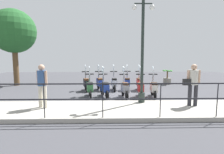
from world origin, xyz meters
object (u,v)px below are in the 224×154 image
scooter_near_4 (90,87)px  pedestrian_distant (42,83)px  scooter_far_3 (100,82)px  scooter_far_4 (86,83)px  scooter_near_1 (141,88)px  scooter_near_2 (125,88)px  scooter_far_1 (127,82)px  pedestrian_with_bag (193,82)px  scooter_far_2 (114,83)px  tree_large (14,32)px  scooter_near_3 (105,88)px  scooter_far_0 (139,82)px  scooter_near_0 (154,88)px  lamp_post_near (142,56)px  potted_palm (167,78)px

scooter_near_4 → pedestrian_distant: bearing=138.4°
scooter_far_3 → scooter_far_4: size_ratio=1.00×
scooter_near_1 → scooter_near_4: (0.15, 2.54, 0.00)m
pedestrian_distant → scooter_near_2: bearing=150.3°
scooter_near_4 → scooter_far_1: bearing=-59.4°
pedestrian_with_bag → scooter_near_1: (2.09, 1.58, -0.60)m
scooter_far_1 → scooter_far_2: (-0.12, 0.80, 0.00)m
tree_large → pedestrian_distant: bearing=-146.2°
scooter_far_4 → scooter_near_3: bearing=-157.4°
scooter_near_1 → scooter_near_2: 0.79m
scooter_far_0 → scooter_far_2: same height
scooter_far_1 → scooter_far_3: size_ratio=1.00×
scooter_near_0 → scooter_near_1: size_ratio=1.00×
scooter_far_4 → scooter_near_2: bearing=-141.4°
scooter_near_1 → scooter_near_3: bearing=92.4°
scooter_near_1 → scooter_far_2: same height
pedestrian_distant → scooter_far_0: (3.99, -4.29, -0.60)m
scooter_near_2 → lamp_post_near: bearing=-167.9°
scooter_near_1 → scooter_near_2: size_ratio=1.00×
scooter_near_3 → scooter_far_2: bearing=-34.9°
scooter_near_4 → scooter_far_4: 1.57m
scooter_near_0 → scooter_near_4: 3.19m
tree_large → scooter_far_0: (-2.12, -8.37, -3.26)m
pedestrian_distant → potted_palm: (6.39, -6.79, -0.63)m
potted_palm → scooter_near_1: size_ratio=0.69×
scooter_far_0 → scooter_near_0: bearing=-165.8°
scooter_near_0 → pedestrian_with_bag: bearing=-151.5°
potted_palm → scooter_far_1: (-2.32, 3.23, 0.04)m
lamp_post_near → scooter_far_2: (3.27, 1.02, -1.57)m
lamp_post_near → scooter_far_1: size_ratio=2.79×
scooter_far_4 → scooter_far_3: bearing=-90.0°
scooter_far_3 → scooter_near_4: bearing=152.0°
tree_large → scooter_far_3: size_ratio=3.42×
scooter_far_3 → scooter_near_3: bearing=176.3°
lamp_post_near → pedestrian_distant: lamp_post_near is taller
lamp_post_near → scooter_far_3: size_ratio=2.79×
scooter_near_3 → scooter_near_0: bearing=-109.5°
pedestrian_with_bag → scooter_far_0: 4.14m
pedestrian_distant → scooter_near_0: 5.20m
scooter_near_0 → scooter_near_1: 0.65m
scooter_near_3 → scooter_far_1: same height
scooter_near_2 → scooter_far_1: size_ratio=1.00×
tree_large → scooter_near_4: bearing=-124.0°
lamp_post_near → tree_large: 9.70m
scooter_near_3 → tree_large: bearing=41.8°
potted_palm → scooter_near_3: size_ratio=0.69×
lamp_post_near → scooter_far_1: lamp_post_near is taller
pedestrian_with_bag → tree_large: bearing=64.5°
scooter_far_2 → scooter_near_1: bearing=-147.9°
pedestrian_with_bag → potted_palm: size_ratio=1.50×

